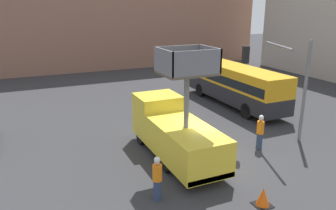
# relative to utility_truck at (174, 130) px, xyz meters

# --- Properties ---
(ground_plane) EXTENTS (120.00, 120.00, 0.00)m
(ground_plane) POSITION_rel_utility_truck_xyz_m (1.26, -0.84, -1.46)
(ground_plane) COLOR #333335
(building_backdrop_far) EXTENTS (44.00, 10.00, 13.73)m
(building_backdrop_far) POSITION_rel_utility_truck_xyz_m (1.26, 29.15, 5.40)
(building_backdrop_far) COLOR #936651
(building_backdrop_far) RESTS_ON ground_plane
(utility_truck) EXTENTS (2.33, 6.84, 5.68)m
(utility_truck) POSITION_rel_utility_truck_xyz_m (0.00, 0.00, 0.00)
(utility_truck) COLOR yellow
(utility_truck) RESTS_ON ground_plane
(city_bus) EXTENTS (2.43, 10.30, 3.04)m
(city_bus) POSITION_rel_utility_truck_xyz_m (8.08, 6.45, 0.33)
(city_bus) COLOR #232328
(city_bus) RESTS_ON ground_plane
(traffic_light_pole) EXTENTS (3.52, 3.27, 5.70)m
(traffic_light_pole) POSITION_rel_utility_truck_xyz_m (6.23, -0.59, 2.42)
(traffic_light_pole) COLOR slate
(traffic_light_pole) RESTS_ON ground_plane
(road_worker_near_truck) EXTENTS (0.38, 0.38, 1.86)m
(road_worker_near_truck) POSITION_rel_utility_truck_xyz_m (-2.27, -3.24, -0.53)
(road_worker_near_truck) COLOR navy
(road_worker_near_truck) RESTS_ON ground_plane
(road_worker_directing) EXTENTS (0.38, 0.38, 1.91)m
(road_worker_directing) POSITION_rel_utility_truck_xyz_m (4.60, -1.01, -0.50)
(road_worker_directing) COLOR navy
(road_worker_directing) RESTS_ON ground_plane
(traffic_cone_near_truck) EXTENTS (0.67, 0.67, 0.76)m
(traffic_cone_near_truck) POSITION_rel_utility_truck_xyz_m (1.28, -5.30, -1.10)
(traffic_cone_near_truck) COLOR black
(traffic_cone_near_truck) RESTS_ON ground_plane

